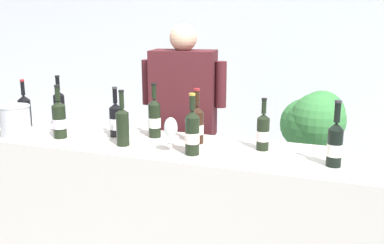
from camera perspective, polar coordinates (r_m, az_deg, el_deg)
The scene contains 16 objects.
wall_back at distance 4.98m, azimuth 8.16°, elevation 9.98°, with size 8.00×0.10×2.80m, color silver.
counter at distance 2.76m, azimuth -3.78°, elevation -12.63°, with size 2.52×0.58×0.98m, color beige.
wine_bottle_0 at distance 2.81m, azimuth -17.12°, elevation 0.37°, with size 0.08×0.08×0.33m.
wine_bottle_1 at distance 2.47m, azimuth 9.36°, elevation -1.25°, with size 0.07×0.07×0.30m.
wine_bottle_2 at distance 2.71m, azimuth -4.97°, elevation 0.59°, with size 0.08×0.08×0.34m.
wine_bottle_3 at distance 2.55m, azimuth -9.16°, elevation -0.42°, with size 0.08×0.08×0.33m.
wine_bottle_4 at distance 2.57m, azimuth 0.63°, elevation -0.26°, with size 0.08×0.08×0.33m.
wine_bottle_5 at distance 2.76m, azimuth -10.01°, elevation 0.31°, with size 0.08×0.08×0.32m.
wine_bottle_6 at distance 3.18m, azimuth -21.22°, elevation 1.51°, with size 0.08×0.08×0.33m.
wine_bottle_7 at distance 3.10m, azimuth -17.09°, elevation 1.71°, with size 0.08×0.08×0.35m.
wine_bottle_8 at distance 2.35m, azimuth 0.03°, elevation -1.35°, with size 0.08×0.08×0.34m.
wine_bottle_9 at distance 2.29m, azimuth 18.35°, elevation -2.72°, with size 0.08×0.08×0.34m.
wine_glass at distance 2.39m, azimuth -2.82°, elevation -0.93°, with size 0.08×0.08×0.20m.
ice_bucket at distance 2.94m, azimuth -22.29°, elevation 0.17°, with size 0.19×0.19×0.20m.
person_server at distance 3.15m, azimuth -1.09°, elevation -2.92°, with size 0.60×0.30×1.67m.
potted_shrub at distance 3.79m, azimuth 15.46°, elevation -0.95°, with size 0.56×0.59×1.12m.
Camera 1 is at (1.00, -2.27, 1.71)m, focal length 40.39 mm.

